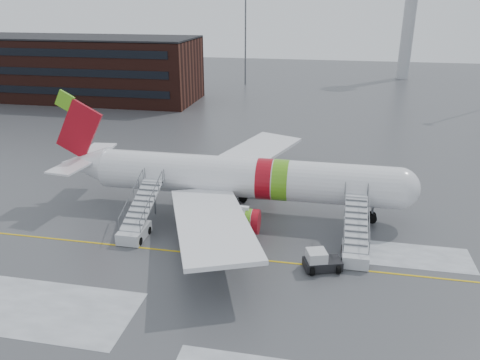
% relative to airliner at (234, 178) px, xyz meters
% --- Properties ---
extents(ground, '(260.00, 260.00, 0.00)m').
position_rel_airliner_xyz_m(ground, '(-4.11, -7.74, -3.42)').
color(ground, '#494C4F').
rests_on(ground, ground).
extents(airliner, '(35.03, 32.97, 11.18)m').
position_rel_airliner_xyz_m(airliner, '(0.00, 0.00, 0.00)').
color(airliner, white).
rests_on(airliner, ground).
extents(airstair_fwd, '(2.05, 7.70, 3.48)m').
position_rel_airliner_xyz_m(airstair_fwd, '(11.21, -6.54, -2.35)').
color(airstair_fwd, silver).
rests_on(airstair_fwd, ground).
extents(airstair_aft, '(2.05, 7.70, 3.48)m').
position_rel_airliner_xyz_m(airstair_aft, '(-7.26, -6.54, -2.35)').
color(airstair_aft, silver).
rests_on(airstair_aft, ground).
extents(pushback_tug, '(3.14, 2.72, 1.60)m').
position_rel_airliner_xyz_m(pushback_tug, '(8.59, -9.16, -2.71)').
color(pushback_tug, black).
rests_on(pushback_tug, ground).
extents(terminal_building, '(62.00, 16.11, 12.30)m').
position_rel_airliner_xyz_m(terminal_building, '(-49.11, 47.24, 2.78)').
color(terminal_building, '#3F1E16').
rests_on(terminal_building, ground).
extents(control_tower, '(6.40, 6.40, 30.00)m').
position_rel_airliner_xyz_m(control_tower, '(25.89, 87.26, 15.33)').
color(control_tower, '#B2B5BA').
rests_on(control_tower, ground).
extents(light_mast_far_n, '(1.20, 1.20, 24.25)m').
position_rel_airliner_xyz_m(light_mast_far_n, '(-12.11, 70.26, 10.42)').
color(light_mast_far_n, '#595B60').
rests_on(light_mast_far_n, ground).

